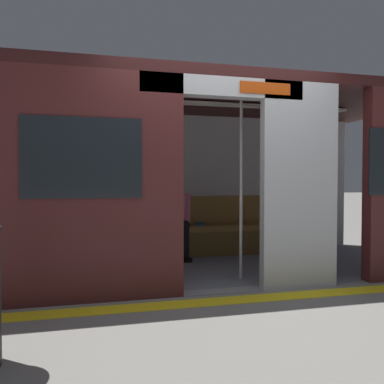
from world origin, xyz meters
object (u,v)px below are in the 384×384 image
Objects in this scene: bench_seat at (183,233)px; grab_pole_door at (180,186)px; handbag at (148,221)px; train_car at (194,154)px; grab_pole_far at (241,186)px; book at (200,224)px; person_seated at (174,212)px.

grab_pole_door is (0.38, 1.60, 0.75)m from bench_seat.
train_car is at bearing 116.72° from handbag.
train_car is 2.89× the size of grab_pole_far.
handbag reaches higher than bench_seat.
bench_seat is 13.89× the size of book.
person_seated reaches higher than bench_seat.
person_seated is at bearing 162.69° from handbag.
handbag reaches higher than book.
train_car is at bearing 96.57° from person_seated.
train_car reaches higher than book.
handbag is 0.83m from book.
handbag is (0.54, -0.07, 0.20)m from bench_seat.
person_seated is at bearing 20.59° from book.
grab_pole_door is (0.32, 0.70, -0.41)m from train_car.
train_car is 0.88m from grab_pole_door.
train_car reaches higher than handbag.
person_seated is 4.61× the size of handbag.
bench_seat is 1.38× the size of grab_pole_far.
book is (-0.34, -0.96, -1.04)m from train_car.
grab_pole_far reaches higher than handbag.
book is (-0.44, -0.11, -0.20)m from person_seated.
train_car is 5.34× the size of person_seated.
handbag is at bearing -84.27° from grab_pole_door.
bench_seat is at bearing -161.16° from person_seated.
person_seated is 5.45× the size of book.
grab_pole_door and grab_pole_far have the same top height.
handbag is 1.77m from grab_pole_door.
grab_pole_far is (-0.92, 1.59, 0.55)m from handbag.
person_seated is 0.54× the size of grab_pole_far.
book is 0.10× the size of grab_pole_door.
bench_seat is at bearing 172.62° from handbag.
person_seated is at bearing 18.84° from bench_seat.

